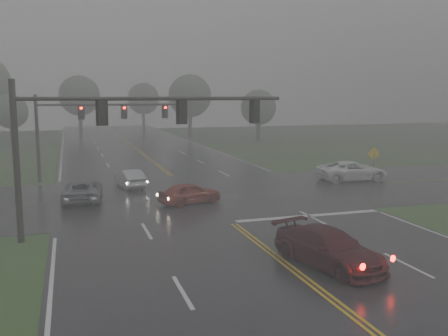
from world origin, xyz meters
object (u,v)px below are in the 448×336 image
object	(u,v)px
signal_gantry_near	(105,128)
sedan_red	(190,204)
car_grey	(83,201)
signal_gantry_far	(83,121)
pickup_white	(352,181)
sedan_maroon	(328,267)
sedan_silver	(130,187)

from	to	relation	value
signal_gantry_near	sedan_red	bearing A→B (deg)	46.05
sedan_red	car_grey	size ratio (longest dim) A/B	0.79
signal_gantry_far	car_grey	bearing A→B (deg)	-92.80
pickup_white	signal_gantry_near	size ratio (longest dim) A/B	0.43
sedan_maroon	signal_gantry_near	distance (m)	11.71
sedan_red	signal_gantry_far	bearing A→B (deg)	11.66
sedan_red	signal_gantry_far	distance (m)	13.30
car_grey	signal_gantry_near	distance (m)	9.80
signal_gantry_far	sedan_red	bearing A→B (deg)	-62.17
sedan_maroon	sedan_silver	xyz separation A→B (m)	(-5.36, 19.22, 0.00)
sedan_red	sedan_silver	size ratio (longest dim) A/B	0.98
sedan_silver	car_grey	xyz separation A→B (m)	(-3.37, -3.84, 0.00)
sedan_maroon	signal_gantry_far	bearing A→B (deg)	93.52
sedan_maroon	sedan_red	bearing A→B (deg)	85.35
sedan_red	car_grey	distance (m)	6.83
sedan_maroon	sedan_red	distance (m)	12.82
pickup_white	signal_gantry_far	xyz separation A→B (m)	(-19.81, 6.62, 4.65)
sedan_maroon	signal_gantry_far	xyz separation A→B (m)	(-8.33, 23.59, 4.65)
sedan_red	pickup_white	world-z (taller)	pickup_white
sedan_maroon	sedan_red	world-z (taller)	sedan_maroon
car_grey	signal_gantry_far	size ratio (longest dim) A/B	0.45
sedan_silver	pickup_white	xyz separation A→B (m)	(16.85, -2.25, 0.00)
sedan_maroon	signal_gantry_far	world-z (taller)	signal_gantry_far
sedan_red	signal_gantry_far	size ratio (longest dim) A/B	0.35
sedan_silver	signal_gantry_far	xyz separation A→B (m)	(-2.97, 4.37, 4.65)
car_grey	pickup_white	distance (m)	20.28
car_grey	pickup_white	xyz separation A→B (m)	(20.21, 1.59, 0.00)
pickup_white	sedan_red	bearing A→B (deg)	110.97
sedan_silver	signal_gantry_far	distance (m)	7.03
sedan_red	signal_gantry_near	distance (m)	9.19
signal_gantry_near	signal_gantry_far	world-z (taller)	signal_gantry_near
sedan_maroon	car_grey	distance (m)	17.68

